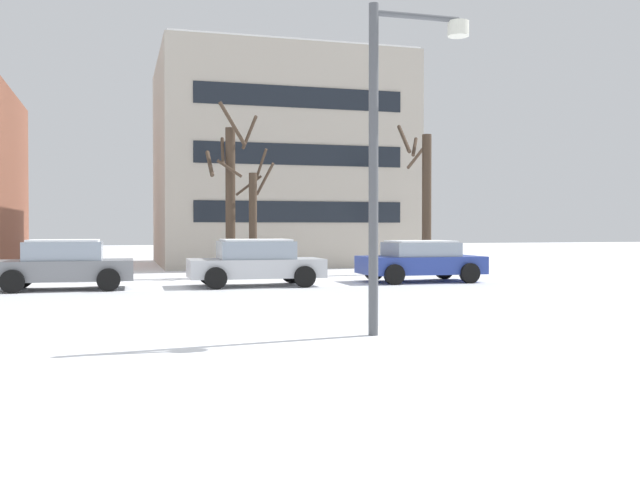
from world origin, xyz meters
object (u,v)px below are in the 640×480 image
(street_lamp, at_px, (392,132))
(parked_car_blue, at_px, (421,260))
(parked_car_silver, at_px, (256,262))
(parked_car_gray, at_px, (64,264))

(street_lamp, height_order, parked_car_blue, street_lamp)
(parked_car_blue, bearing_deg, parked_car_silver, -177.66)
(parked_car_gray, xyz_separation_m, parked_car_silver, (5.49, -0.25, -0.00))
(street_lamp, distance_m, parked_car_blue, 11.99)
(parked_car_gray, bearing_deg, street_lamp, -60.98)
(parked_car_blue, bearing_deg, street_lamp, -116.03)
(parked_car_gray, height_order, parked_car_blue, parked_car_gray)
(parked_car_silver, height_order, parked_car_blue, parked_car_silver)
(street_lamp, bearing_deg, parked_car_blue, 63.97)
(street_lamp, xyz_separation_m, parked_car_silver, (-0.36, 10.29, -2.62))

